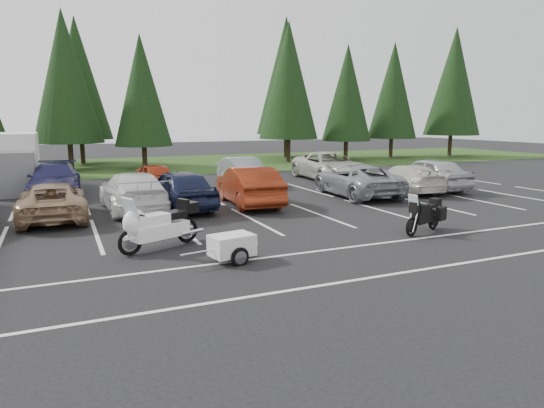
{
  "coord_description": "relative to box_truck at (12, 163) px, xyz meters",
  "views": [
    {
      "loc": [
        -5.83,
        -14.92,
        3.66
      ],
      "look_at": [
        0.53,
        -0.5,
        0.86
      ],
      "focal_mm": 32.0,
      "sensor_mm": 36.0,
      "label": 1
    }
  ],
  "objects": [
    {
      "name": "conifer_8",
      "position": [
        31.0,
        10.1,
        4.72
      ],
      "size": [
        4.53,
        4.53,
        10.56
      ],
      "color": "#332316",
      "rests_on": "ground"
    },
    {
      "name": "car_near_6",
      "position": [
        15.06,
        -8.15,
        -0.69
      ],
      "size": [
        2.91,
        5.63,
        1.52
      ],
      "primitive_type": "imported",
      "rotation": [
        0.0,
        0.0,
        3.07
      ],
      "color": "gray",
      "rests_on": "ground"
    },
    {
      "name": "cargo_trailer",
      "position": [
        6.1,
        -15.96,
        -1.09
      ],
      "size": [
        1.7,
        1.15,
        0.73
      ],
      "primitive_type": null,
      "rotation": [
        0.0,
        0.0,
        0.18
      ],
      "color": "white",
      "rests_on": "ground"
    },
    {
      "name": "stall_markings",
      "position": [
        8.0,
        -10.5,
        -1.45
      ],
      "size": [
        32.0,
        16.0,
        0.01
      ],
      "primitive_type": "cube",
      "color": "silver",
      "rests_on": "ground"
    },
    {
      "name": "car_far_4",
      "position": [
        16.95,
        -2.4,
        -0.61
      ],
      "size": [
        3.22,
        6.21,
        1.67
      ],
      "primitive_type": "imported",
      "rotation": [
        0.0,
        0.0,
        -0.07
      ],
      "color": "beige",
      "rests_on": "ground"
    },
    {
      "name": "car_far_2",
      "position": [
        6.71,
        -2.57,
        -0.77
      ],
      "size": [
        1.95,
        4.13,
        1.36
      ],
      "primitive_type": "imported",
      "rotation": [
        0.0,
        0.0,
        0.09
      ],
      "color": "maroon",
      "rests_on": "ground"
    },
    {
      "name": "conifer_6",
      "position": [
        20.0,
        9.6,
        5.26
      ],
      "size": [
        4.93,
        4.93,
        11.48
      ],
      "color": "#332316",
      "rests_on": "ground"
    },
    {
      "name": "car_far_1",
      "position": [
        1.93,
        -2.58,
        -0.66
      ],
      "size": [
        2.51,
        5.53,
        1.57
      ],
      "primitive_type": "imported",
      "rotation": [
        0.0,
        0.0,
        -0.06
      ],
      "color": "#1D1D49",
      "rests_on": "ground"
    },
    {
      "name": "car_near_4",
      "position": [
        6.56,
        -8.15,
        -0.62
      ],
      "size": [
        2.35,
        5.0,
        1.65
      ],
      "primitive_type": "imported",
      "rotation": [
        0.0,
        0.0,
        3.23
      ],
      "color": "#161C38",
      "rests_on": "ground"
    },
    {
      "name": "car_near_7",
      "position": [
        18.0,
        -8.09,
        -0.76
      ],
      "size": [
        2.29,
        4.88,
        1.38
      ],
      "primitive_type": "imported",
      "rotation": [
        0.0,
        0.0,
        3.06
      ],
      "color": "beige",
      "rests_on": "ground"
    },
    {
      "name": "car_near_5",
      "position": [
        9.49,
        -8.36,
        -0.63
      ],
      "size": [
        2.15,
        5.13,
        1.65
      ],
      "primitive_type": "imported",
      "rotation": [
        0.0,
        0.0,
        3.06
      ],
      "color": "maroon",
      "rests_on": "ground"
    },
    {
      "name": "ground",
      "position": [
        8.0,
        -12.5,
        -1.45
      ],
      "size": [
        120.0,
        120.0,
        0.0
      ],
      "primitive_type": "plane",
      "color": "black",
      "rests_on": "ground"
    },
    {
      "name": "conifer_9",
      "position": [
        37.0,
        8.8,
        5.62
      ],
      "size": [
        5.19,
        5.19,
        12.1
      ],
      "color": "#332316",
      "rests_on": "ground"
    },
    {
      "name": "car_far_3",
      "position": [
        11.4,
        -2.69,
        -0.69
      ],
      "size": [
        1.69,
        4.66,
        1.53
      ],
      "primitive_type": "imported",
      "rotation": [
        0.0,
        0.0,
        0.01
      ],
      "color": "gray",
      "rests_on": "ground"
    },
    {
      "name": "car_near_3",
      "position": [
        4.79,
        -7.83,
        -0.67
      ],
      "size": [
        2.34,
        5.43,
        1.56
      ],
      "primitive_type": "imported",
      "rotation": [
        0.0,
        0.0,
        3.17
      ],
      "color": "white",
      "rests_on": "ground"
    },
    {
      "name": "conifer_5",
      "position": [
        8.0,
        9.1,
        4.18
      ],
      "size": [
        4.14,
        4.14,
        9.63
      ],
      "color": "#332316",
      "rests_on": "ground"
    },
    {
      "name": "car_near_2",
      "position": [
        1.86,
        -8.33,
        -0.77
      ],
      "size": [
        2.31,
        4.92,
        1.36
      ],
      "primitive_type": "imported",
      "rotation": [
        0.0,
        0.0,
        3.13
      ],
      "color": "#9B7A5A",
      "rests_on": "ground"
    },
    {
      "name": "grass_strip",
      "position": [
        8.0,
        11.5,
        -1.45
      ],
      "size": [
        80.0,
        16.0,
        0.01
      ],
      "primitive_type": "cube",
      "color": "#203510",
      "rests_on": "ground"
    },
    {
      "name": "conifer_back_c",
      "position": [
        22.0,
        14.3,
        6.04
      ],
      "size": [
        5.5,
        5.5,
        12.81
      ],
      "color": "#332316",
      "rests_on": "ground"
    },
    {
      "name": "car_near_8",
      "position": [
        19.66,
        -7.91,
        -0.62
      ],
      "size": [
        2.13,
        4.95,
        1.66
      ],
      "primitive_type": "imported",
      "rotation": [
        0.0,
        0.0,
        3.11
      ],
      "color": "#B2B1B6",
      "rests_on": "ground"
    },
    {
      "name": "adventure_motorcycle",
      "position": [
        12.78,
        -15.44,
        -0.77
      ],
      "size": [
        2.36,
        1.51,
        1.36
      ],
      "primitive_type": null,
      "rotation": [
        0.0,
        0.0,
        0.36
      ],
      "color": "black",
      "rests_on": "ground"
    },
    {
      "name": "conifer_4",
      "position": [
        3.0,
        10.4,
        5.08
      ],
      "size": [
        4.8,
        4.8,
        11.17
      ],
      "color": "#332316",
      "rests_on": "ground"
    },
    {
      "name": "conifer_back_b",
      "position": [
        4.0,
        15.0,
        5.32
      ],
      "size": [
        4.97,
        4.97,
        11.58
      ],
      "color": "#332316",
      "rests_on": "ground"
    },
    {
      "name": "box_truck",
      "position": [
        0.0,
        0.0,
        0.0
      ],
      "size": [
        2.4,
        5.6,
        2.9
      ],
      "primitive_type": null,
      "color": "silver",
      "rests_on": "ground"
    },
    {
      "name": "lake_water",
      "position": [
        12.0,
        42.5,
        -1.45
      ],
      "size": [
        70.0,
        50.0,
        0.02
      ],
      "primitive_type": "cube",
      "color": "slate",
      "rests_on": "ground"
    },
    {
      "name": "conifer_7",
      "position": [
        25.5,
        9.3,
        4.36
      ],
      "size": [
        4.27,
        4.27,
        9.94
      ],
      "color": "#332316",
      "rests_on": "ground"
    },
    {
      "name": "touring_motorcycle",
      "position": [
        4.65,
        -13.96,
        -0.65
      ],
      "size": [
        3.01,
        1.95,
        1.6
      ],
      "primitive_type": null,
      "rotation": [
        0.0,
        0.0,
        0.4
      ],
      "color": "white",
      "rests_on": "ground"
    }
  ]
}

